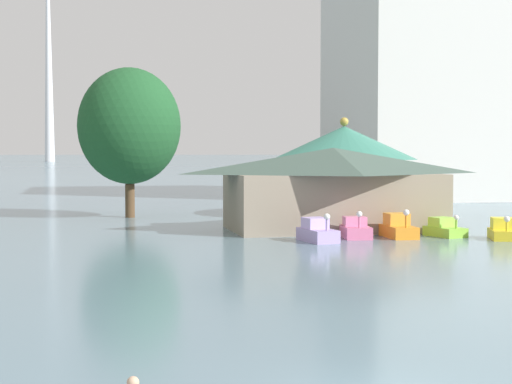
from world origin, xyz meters
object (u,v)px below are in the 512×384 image
at_px(background_building_block, 446,74).
at_px(distant_broadcast_tower, 48,19).
at_px(pedal_boat_lavender, 317,232).
at_px(boathouse, 333,187).
at_px(green_roof_pavilion, 344,164).
at_px(shoreline_tree_mid, 129,126).
at_px(pedal_boat_yellow, 503,231).
at_px(pedal_boat_orange, 398,228).
at_px(pedal_boat_lime, 444,229).
at_px(pedal_boat_pink, 356,229).

xyz_separation_m(background_building_block, distant_broadcast_tower, (-56.59, 305.20, 52.98)).
distance_m(pedal_boat_lavender, boathouse, 7.44).
height_order(boathouse, green_roof_pavilion, green_roof_pavilion).
xyz_separation_m(boathouse, shoreline_tree_mid, (-12.69, 12.65, 4.32)).
xyz_separation_m(green_roof_pavilion, background_building_block, (19.26, 22.06, 9.62)).
relative_size(pedal_boat_lavender, pedal_boat_yellow, 1.05).
bearing_deg(green_roof_pavilion, pedal_boat_orange, -96.84).
relative_size(pedal_boat_orange, green_roof_pavilion, 0.25).
bearing_deg(pedal_boat_yellow, distant_broadcast_tower, -153.61).
relative_size(pedal_boat_lime, pedal_boat_yellow, 0.95).
xyz_separation_m(pedal_boat_pink, distant_broadcast_tower, (-32.71, 343.50, 66.28)).
relative_size(pedal_boat_orange, distant_broadcast_tower, 0.02).
bearing_deg(pedal_boat_pink, background_building_block, 155.47).
distance_m(pedal_boat_yellow, green_roof_pavilion, 19.36).
distance_m(pedal_boat_pink, pedal_boat_orange, 2.65).
height_order(pedal_boat_lavender, green_roof_pavilion, green_roof_pavilion).
bearing_deg(distant_broadcast_tower, pedal_boat_lime, -83.63).
xyz_separation_m(pedal_boat_orange, pedal_boat_lime, (3.01, 0.02, -0.12)).
height_order(pedal_boat_pink, green_roof_pavilion, green_roof_pavilion).
bearing_deg(pedal_boat_lime, background_building_block, 141.73).
distance_m(pedal_boat_pink, pedal_boat_yellow, 8.72).
xyz_separation_m(pedal_boat_yellow, shoreline_tree_mid, (-20.86, 20.21, 6.67)).
bearing_deg(pedal_boat_lime, pedal_boat_lavender, -95.81).
bearing_deg(background_building_block, pedal_boat_lavender, -123.97).
height_order(pedal_boat_orange, boathouse, boathouse).
bearing_deg(pedal_boat_orange, boathouse, -154.61).
height_order(pedal_boat_orange, pedal_boat_yellow, pedal_boat_orange).
bearing_deg(background_building_block, pedal_boat_orange, -118.87).
xyz_separation_m(pedal_boat_pink, boathouse, (0.22, 5.17, 2.33)).
bearing_deg(pedal_boat_orange, background_building_block, 152.32).
relative_size(pedal_boat_lavender, pedal_boat_pink, 1.17).
bearing_deg(pedal_boat_lavender, background_building_block, 137.14).
distance_m(pedal_boat_yellow, distant_broadcast_tower, 354.58).
relative_size(pedal_boat_lavender, pedal_boat_lime, 1.10).
bearing_deg(pedal_boat_orange, green_roof_pavilion, 174.36).
height_order(shoreline_tree_mid, background_building_block, background_building_block).
xyz_separation_m(pedal_boat_lavender, pedal_boat_orange, (5.41, 1.03, 0.03)).
distance_m(pedal_boat_orange, shoreline_tree_mid, 24.44).
bearing_deg(pedal_boat_orange, pedal_boat_lime, 91.61).
relative_size(pedal_boat_lavender, green_roof_pavilion, 0.27).
bearing_deg(pedal_boat_lavender, boathouse, 146.19).
xyz_separation_m(pedal_boat_lavender, pedal_boat_lime, (8.42, 1.05, -0.09)).
height_order(pedal_boat_lavender, pedal_boat_orange, pedal_boat_orange).
relative_size(pedal_boat_orange, shoreline_tree_mid, 0.25).
distance_m(pedal_boat_pink, background_building_block, 47.04).
bearing_deg(distant_broadcast_tower, background_building_block, -79.50).
relative_size(pedal_boat_pink, shoreline_tree_mid, 0.23).
relative_size(pedal_boat_orange, boathouse, 0.20).
bearing_deg(pedal_boat_orange, pedal_boat_yellow, 70.46).
height_order(green_roof_pavilion, background_building_block, background_building_block).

